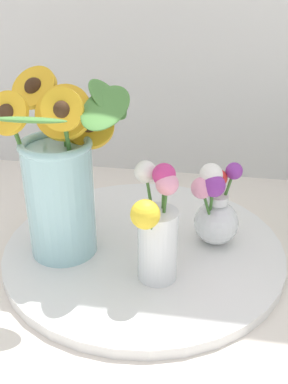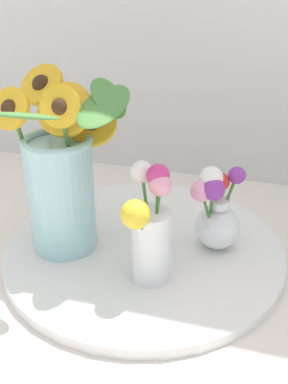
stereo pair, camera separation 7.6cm
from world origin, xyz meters
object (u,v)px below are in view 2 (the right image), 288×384
object	(u,v)px
serving_tray	(144,249)
mason_jar_sunflowers	(63,175)
vase_small_center	(150,230)
vase_bulb_right	(217,214)

from	to	relation	value
serving_tray	mason_jar_sunflowers	distance (m)	0.20
vase_small_center	vase_bulb_right	bearing A→B (deg)	52.64
mason_jar_sunflowers	vase_small_center	size ratio (longest dim) A/B	1.59
serving_tray	vase_bulb_right	distance (m)	0.15
vase_small_center	vase_bulb_right	distance (m)	0.15
vase_small_center	vase_bulb_right	world-z (taller)	vase_small_center
serving_tray	mason_jar_sunflowers	world-z (taller)	mason_jar_sunflowers
serving_tray	vase_small_center	xyz separation A→B (m)	(0.04, -0.09, 0.10)
serving_tray	vase_small_center	world-z (taller)	vase_small_center
vase_bulb_right	mason_jar_sunflowers	bearing A→B (deg)	-166.45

